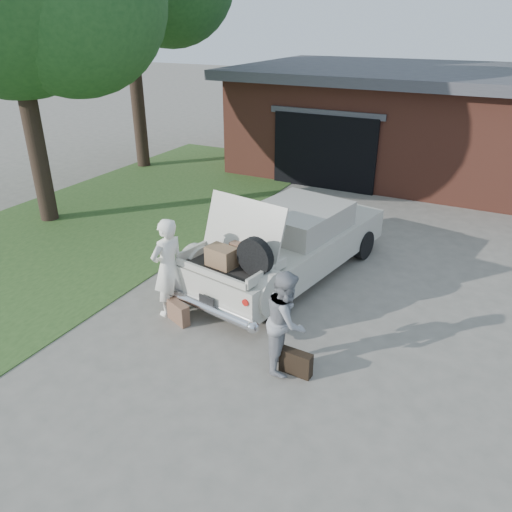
% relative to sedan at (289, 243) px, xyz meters
% --- Properties ---
extents(ground, '(90.00, 90.00, 0.00)m').
position_rel_sedan_xyz_m(ground, '(0.07, -2.14, -0.72)').
color(ground, gray).
rests_on(ground, ground).
extents(grass_strip, '(6.00, 16.00, 0.02)m').
position_rel_sedan_xyz_m(grass_strip, '(-5.43, 0.86, -0.71)').
color(grass_strip, '#2D4C1E').
rests_on(grass_strip, ground).
extents(house, '(12.80, 7.80, 3.30)m').
position_rel_sedan_xyz_m(house, '(1.05, 9.33, 0.95)').
color(house, brown).
rests_on(house, ground).
extents(sedan, '(2.72, 5.14, 1.98)m').
position_rel_sedan_xyz_m(sedan, '(0.00, 0.00, 0.00)').
color(sedan, beige).
rests_on(sedan, ground).
extents(woman_left, '(0.59, 0.74, 1.78)m').
position_rel_sedan_xyz_m(woman_left, '(-1.25, -2.25, 0.17)').
color(woman_left, white).
rests_on(woman_left, ground).
extents(woman_right, '(0.78, 0.89, 1.57)m').
position_rel_sedan_xyz_m(woman_right, '(1.15, -2.68, 0.07)').
color(woman_right, gray).
rests_on(woman_right, ground).
extents(suitcase_left, '(0.51, 0.33, 0.38)m').
position_rel_sedan_xyz_m(suitcase_left, '(-0.97, -2.44, -0.53)').
color(suitcase_left, brown).
rests_on(suitcase_left, ground).
extents(suitcase_right, '(0.50, 0.18, 0.38)m').
position_rel_sedan_xyz_m(suitcase_right, '(1.37, -2.80, -0.53)').
color(suitcase_right, black).
rests_on(suitcase_right, ground).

